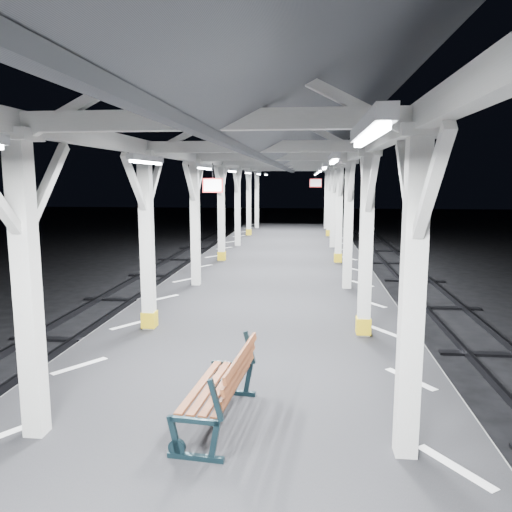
# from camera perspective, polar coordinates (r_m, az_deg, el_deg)

# --- Properties ---
(ground) EXTENTS (120.00, 120.00, 0.00)m
(ground) POSITION_cam_1_polar(r_m,az_deg,el_deg) (7.96, -1.87, -19.86)
(ground) COLOR black
(ground) RESTS_ON ground
(platform) EXTENTS (6.00, 50.00, 1.00)m
(platform) POSITION_cam_1_polar(r_m,az_deg,el_deg) (7.73, -1.89, -16.61)
(platform) COLOR black
(platform) RESTS_ON ground
(hazard_stripes_left) EXTENTS (1.00, 48.00, 0.01)m
(hazard_stripes_left) POSITION_cam_1_polar(r_m,az_deg,el_deg) (8.21, -19.49, -11.75)
(hazard_stripes_left) COLOR silver
(hazard_stripes_left) RESTS_ON platform
(hazard_stripes_right) EXTENTS (1.00, 48.00, 0.01)m
(hazard_stripes_right) POSITION_cam_1_polar(r_m,az_deg,el_deg) (7.61, 17.22, -13.29)
(hazard_stripes_right) COLOR silver
(hazard_stripes_right) RESTS_ON platform
(canopy) EXTENTS (5.40, 49.00, 4.65)m
(canopy) POSITION_cam_1_polar(r_m,az_deg,el_deg) (7.01, -2.08, 14.87)
(canopy) COLOR silver
(canopy) RESTS_ON platform
(bench_mid) EXTENTS (0.76, 1.69, 0.89)m
(bench_mid) POSITION_cam_1_polar(r_m,az_deg,el_deg) (5.92, -3.61, -14.52)
(bench_mid) COLOR black
(bench_mid) RESTS_ON platform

